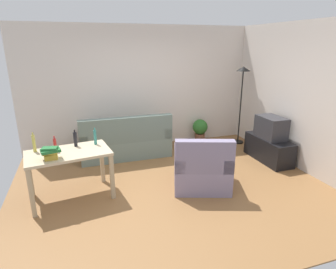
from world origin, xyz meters
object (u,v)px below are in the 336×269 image
Objects in this scene: tv at (271,128)px; bottle_red at (55,145)px; armchair at (202,169)px; tv_stand at (269,149)px; torchiere_lamp at (242,84)px; bottle_tall at (95,137)px; couch at (125,142)px; potted_plant at (200,129)px; bottle_squat at (34,143)px; bottle_dark at (75,139)px; desk at (69,159)px; book_stack at (50,153)px.

bottle_red is at bearing 93.18° from tv.
tv_stand is at bearing -141.70° from armchair.
bottle_tall is at bearing -159.98° from torchiere_lamp.
couch is 6.85× the size of bottle_tall.
potted_plant is at bearing -170.50° from couch.
armchair is 4.70× the size of bottle_red.
couch is 1.95m from bottle_red.
bottle_squat is at bearing 165.20° from bottle_red.
armchair is at bearing -15.56° from bottle_dark.
desk is at bearing -118.45° from bottle_dark.
couch is 3.26× the size of potted_plant.
bottle_squat is 1.12× the size of bottle_dark.
torchiere_lamp is (-0.00, 1.15, 0.71)m from tv.
tv is 3.73m from bottle_dark.
torchiere_lamp reaches higher than armchair.
desk is 0.29m from bottle_red.
tv_stand is at bearing 1.32° from bottle_dark.
potted_plant is at bearing 25.13° from bottle_squat.
bottle_squat is 1.05× the size of book_stack.
torchiere_lamp is 6.34× the size of book_stack.
bottle_tall is (0.59, 0.13, 0.02)m from bottle_red.
bottle_squat is (-4.31, -0.15, 0.19)m from tv.
desk is 4.81× the size of bottle_dark.
desk is at bearing 53.03° from couch.
potted_plant is 0.51× the size of armchair.
bottle_tall is (-0.67, -1.24, 0.57)m from couch.
bottle_red is 0.89× the size of bottle_dark.
bottle_tall is at bearing 34.13° from book_stack.
bottle_dark is at bearing 91.32° from tv_stand.
desk is 4.75× the size of bottle_tall.
bottle_red reaches higher than book_stack.
torchiere_lamp is 4.18m from desk.
torchiere_lamp is at bearing -19.41° from potted_plant.
tv is 0.33× the size of torchiere_lamp.
bottle_tall reaches higher than bottle_red.
desk is (-3.84, -0.31, 0.41)m from tv_stand.
bottle_red is (-4.02, -0.22, 0.16)m from tv.
armchair is at bearing -18.09° from bottle_tall.
armchair is 4.20× the size of bottle_dark.
tv_stand is at bearing 1.94° from bottle_squat.
tv is 2.10× the size of book_stack.
tv_stand is at bearing 7.36° from book_stack.
torchiere_lamp is 3.68m from bottle_tall.
bottle_squat is at bearing 123.02° from book_stack.
torchiere_lamp reaches higher than tv_stand.
armchair is at bearing -10.78° from bottle_squat.
bottle_dark is at bearing 25.20° from bottle_red.
armchair is at bearing 109.29° from tv_stand.
bottle_squat is at bearing 152.67° from desk.
bottle_dark is at bearing -161.57° from torchiere_lamp.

